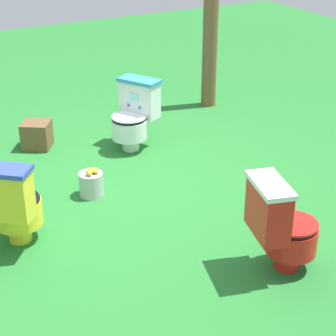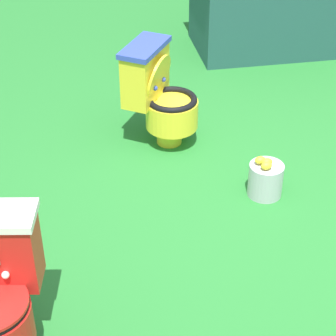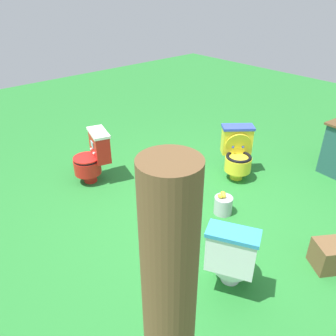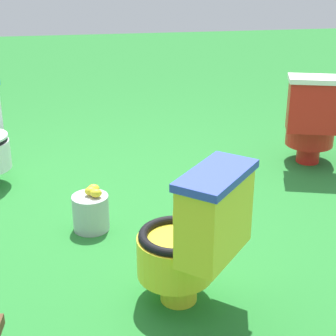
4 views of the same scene
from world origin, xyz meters
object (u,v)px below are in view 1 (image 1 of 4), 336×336
at_px(lemon_bucket, 91,184).
at_px(toilet_red, 281,225).
at_px(toilet_yellow, 12,203).
at_px(small_crate, 37,135).
at_px(wooden_post, 211,21).
at_px(toilet_white, 134,114).

bearing_deg(lemon_bucket, toilet_red, -155.79).
relative_size(toilet_yellow, small_crate, 2.55).
xyz_separation_m(toilet_red, lemon_bucket, (1.70, 0.76, -0.25)).
distance_m(toilet_red, wooden_post, 3.56).
bearing_deg(wooden_post, toilet_white, 117.40).
xyz_separation_m(toilet_red, small_crate, (2.96, 0.86, -0.23)).
height_order(toilet_white, small_crate, toilet_white).
bearing_deg(toilet_white, lemon_bucket, 104.79).
distance_m(toilet_yellow, small_crate, 1.89).
height_order(small_crate, lemon_bucket, small_crate).
distance_m(toilet_yellow, lemon_bucket, 0.98).
xyz_separation_m(toilet_white, lemon_bucket, (-0.77, 0.81, -0.25)).
bearing_deg(toilet_white, small_crate, 32.79).
relative_size(toilet_yellow, wooden_post, 0.34).
relative_size(toilet_yellow, lemon_bucket, 2.63).
height_order(toilet_white, wooden_post, wooden_post).
bearing_deg(wooden_post, lemon_bucket, 124.05).
xyz_separation_m(wooden_post, small_crate, (-0.23, 2.30, -0.92)).
bearing_deg(toilet_yellow, toilet_red, 1.32).
xyz_separation_m(toilet_yellow, toilet_red, (-1.23, -1.58, -0.00)).
bearing_deg(lemon_bucket, small_crate, 4.37).
bearing_deg(toilet_yellow, toilet_white, 76.28).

